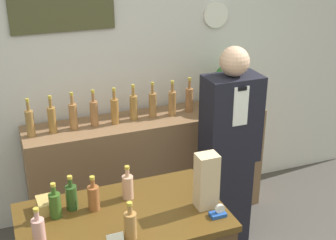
{
  "coord_description": "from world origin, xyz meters",
  "views": [
    {
      "loc": [
        -0.97,
        -1.69,
        2.48
      ],
      "look_at": [
        0.11,
        1.1,
        1.19
      ],
      "focal_mm": 50.0,
      "sensor_mm": 36.0,
      "label": 1
    }
  ],
  "objects_px": {
    "potted_plant": "(232,82)",
    "paper_bag": "(207,181)",
    "tape_dispenser": "(218,212)",
    "shopkeeper": "(229,152)"
  },
  "relations": [
    {
      "from": "potted_plant",
      "to": "tape_dispenser",
      "type": "height_order",
      "value": "potted_plant"
    },
    {
      "from": "shopkeeper",
      "to": "paper_bag",
      "type": "bearing_deg",
      "value": -126.75
    },
    {
      "from": "tape_dispenser",
      "to": "potted_plant",
      "type": "bearing_deg",
      "value": 59.41
    },
    {
      "from": "shopkeeper",
      "to": "paper_bag",
      "type": "height_order",
      "value": "shopkeeper"
    },
    {
      "from": "potted_plant",
      "to": "tape_dispenser",
      "type": "distance_m",
      "value": 1.68
    },
    {
      "from": "potted_plant",
      "to": "tape_dispenser",
      "type": "bearing_deg",
      "value": -120.59
    },
    {
      "from": "tape_dispenser",
      "to": "paper_bag",
      "type": "bearing_deg",
      "value": 101.79
    },
    {
      "from": "potted_plant",
      "to": "paper_bag",
      "type": "height_order",
      "value": "potted_plant"
    },
    {
      "from": "potted_plant",
      "to": "paper_bag",
      "type": "bearing_deg",
      "value": -123.48
    },
    {
      "from": "shopkeeper",
      "to": "tape_dispenser",
      "type": "distance_m",
      "value": 1.03
    }
  ]
}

